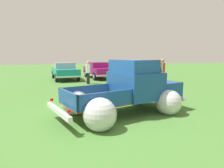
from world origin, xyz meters
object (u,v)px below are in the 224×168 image
(spectator_1, at_px, (162,71))
(lane_cone_1, at_px, (114,91))
(show_car_2, at_px, (133,69))
(show_car_0, at_px, (65,70))
(show_car_1, at_px, (99,69))
(spectator_0, at_px, (88,71))
(vintage_pickup_truck, at_px, (129,92))
(lane_cone_0, at_px, (164,92))

(spectator_1, relative_size, lane_cone_1, 2.93)
(show_car_2, bearing_deg, lane_cone_1, -30.25)
(show_car_0, relative_size, show_car_2, 1.03)
(show_car_1, bearing_deg, show_car_0, -93.17)
(show_car_0, height_order, show_car_2, same)
(spectator_0, xyz_separation_m, lane_cone_1, (0.65, -4.73, -0.64))
(vintage_pickup_truck, relative_size, lane_cone_0, 7.92)
(show_car_1, height_order, spectator_1, spectator_1)
(vintage_pickup_truck, relative_size, show_car_2, 1.13)
(show_car_0, bearing_deg, spectator_1, 39.35)
(show_car_0, height_order, spectator_1, spectator_1)
(show_car_0, xyz_separation_m, show_car_2, (6.26, 0.27, -0.00))
(show_car_0, xyz_separation_m, spectator_1, (6.04, -5.77, 0.28))
(show_car_1, bearing_deg, lane_cone_0, 1.71)
(show_car_1, height_order, lane_cone_1, show_car_1)
(vintage_pickup_truck, xyz_separation_m, lane_cone_1, (0.13, 2.75, -0.45))
(spectator_1, bearing_deg, show_car_1, -38.68)
(vintage_pickup_truck, height_order, show_car_2, vintage_pickup_truck)
(show_car_0, xyz_separation_m, show_car_1, (3.00, 0.26, -0.00))
(show_car_1, distance_m, spectator_0, 3.75)
(vintage_pickup_truck, relative_size, show_car_0, 1.10)
(vintage_pickup_truck, height_order, spectator_0, vintage_pickup_truck)
(show_car_2, bearing_deg, spectator_1, -6.12)
(spectator_0, bearing_deg, show_car_0, -81.77)
(spectator_1, bearing_deg, show_car_0, -19.11)
(show_car_0, distance_m, lane_cone_0, 9.90)
(show_car_1, distance_m, lane_cone_1, 8.25)
(lane_cone_1, bearing_deg, vintage_pickup_truck, -92.60)
(show_car_1, bearing_deg, spectator_0, -30.56)
(show_car_0, bearing_deg, vintage_pickup_truck, 4.15)
(show_car_2, distance_m, lane_cone_1, 9.16)
(spectator_1, xyz_separation_m, lane_cone_1, (-3.82, -2.17, -0.76))
(vintage_pickup_truck, distance_m, show_car_2, 11.72)
(show_car_1, relative_size, spectator_0, 2.75)
(lane_cone_1, bearing_deg, lane_cone_0, -19.51)
(spectator_0, bearing_deg, vintage_pickup_truck, 76.13)
(show_car_2, relative_size, lane_cone_1, 6.98)
(spectator_1, relative_size, lane_cone_0, 2.93)
(spectator_0, distance_m, lane_cone_1, 4.82)
(show_car_1, relative_size, spectator_1, 2.47)
(spectator_1, bearing_deg, lane_cone_0, 88.47)
(show_car_1, bearing_deg, lane_cone_1, -13.58)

